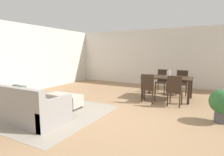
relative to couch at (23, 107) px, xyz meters
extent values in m
plane|color=#9E7A56|center=(1.90, 1.06, -0.29)|extent=(10.80, 10.80, 0.00)
cube|color=silver|center=(1.90, 6.06, 1.06)|extent=(9.00, 0.12, 2.70)
cube|color=silver|center=(-2.60, 1.56, 1.06)|extent=(0.12, 11.00, 2.70)
cube|color=gray|center=(0.09, 0.63, -0.29)|extent=(3.00, 2.80, 0.01)
cube|color=gray|center=(0.00, 0.05, -0.08)|extent=(2.17, 0.93, 0.42)
cube|color=gray|center=(0.00, -0.33, 0.35)|extent=(2.17, 0.16, 0.44)
cube|color=gray|center=(-1.01, 0.05, 0.02)|extent=(0.14, 0.93, 0.62)
cube|color=gray|center=(1.01, 0.05, 0.02)|extent=(0.14, 0.93, 0.62)
cube|color=slate|center=(-0.57, -0.08, 0.30)|extent=(0.35, 0.11, 0.35)
cube|color=slate|center=(0.00, -0.04, 0.34)|extent=(0.42, 0.14, 0.42)
cube|color=gray|center=(0.57, -0.07, 0.31)|extent=(0.36, 0.10, 0.36)
cube|color=#B7AD9E|center=(0.18, 1.20, -0.07)|extent=(1.09, 0.47, 0.33)
cylinder|color=#332319|center=(-0.31, 1.38, -0.26)|extent=(0.05, 0.05, 0.06)
cylinder|color=#332319|center=(0.68, 1.38, -0.26)|extent=(0.05, 0.05, 0.06)
cylinder|color=#332319|center=(-0.31, 1.01, -0.26)|extent=(0.05, 0.05, 0.06)
cylinder|color=#332319|center=(0.68, 1.01, -0.26)|extent=(0.05, 0.05, 0.06)
cylinder|color=olive|center=(-1.21, 0.23, -0.02)|extent=(0.04, 0.04, 0.53)
cube|color=#332319|center=(2.62, 3.65, 0.45)|extent=(1.59, 0.96, 0.04)
cube|color=#332319|center=(1.88, 4.07, 0.07)|extent=(0.07, 0.07, 0.72)
cube|color=#332319|center=(3.36, 4.07, 0.07)|extent=(0.07, 0.07, 0.72)
cube|color=#332319|center=(1.88, 3.23, 0.07)|extent=(0.07, 0.07, 0.72)
cube|color=#332319|center=(3.36, 3.23, 0.07)|extent=(0.07, 0.07, 0.72)
cube|color=#332319|center=(2.19, 2.89, 0.14)|extent=(0.42, 0.42, 0.04)
cube|color=#332319|center=(2.20, 2.71, 0.39)|extent=(0.40, 0.06, 0.47)
cylinder|color=#332319|center=(2.02, 3.06, -0.09)|extent=(0.04, 0.04, 0.41)
cylinder|color=#332319|center=(2.36, 3.07, -0.09)|extent=(0.04, 0.04, 0.41)
cylinder|color=#332319|center=(2.03, 2.72, -0.09)|extent=(0.04, 0.04, 0.41)
cylinder|color=#332319|center=(2.37, 2.73, -0.09)|extent=(0.04, 0.04, 0.41)
cube|color=#332319|center=(3.01, 2.87, 0.14)|extent=(0.41, 0.41, 0.04)
cube|color=#332319|center=(3.01, 2.69, 0.39)|extent=(0.40, 0.05, 0.47)
cylinder|color=#332319|center=(2.85, 3.04, -0.09)|extent=(0.04, 0.04, 0.41)
cylinder|color=#332319|center=(3.19, 3.03, -0.09)|extent=(0.04, 0.04, 0.41)
cylinder|color=#332319|center=(2.84, 2.70, -0.09)|extent=(0.04, 0.04, 0.41)
cylinder|color=#332319|center=(3.18, 2.69, -0.09)|extent=(0.04, 0.04, 0.41)
cube|color=#332319|center=(2.24, 4.43, 0.14)|extent=(0.42, 0.42, 0.04)
cube|color=#332319|center=(2.25, 4.61, 0.39)|extent=(0.40, 0.06, 0.47)
cylinder|color=#332319|center=(2.41, 4.25, -0.09)|extent=(0.04, 0.04, 0.41)
cylinder|color=#332319|center=(2.07, 4.26, -0.09)|extent=(0.04, 0.04, 0.41)
cylinder|color=#332319|center=(2.42, 4.59, -0.09)|extent=(0.04, 0.04, 0.41)
cylinder|color=#332319|center=(2.08, 4.60, -0.09)|extent=(0.04, 0.04, 0.41)
cube|color=#332319|center=(2.99, 4.43, 0.14)|extent=(0.43, 0.43, 0.04)
cube|color=#332319|center=(2.98, 4.61, 0.39)|extent=(0.40, 0.07, 0.47)
cylinder|color=#332319|center=(3.18, 4.27, -0.09)|extent=(0.04, 0.04, 0.41)
cylinder|color=#332319|center=(2.84, 4.25, -0.09)|extent=(0.04, 0.04, 0.41)
cylinder|color=#332319|center=(3.15, 4.61, -0.09)|extent=(0.04, 0.04, 0.41)
cylinder|color=#332319|center=(2.81, 4.58, -0.09)|extent=(0.04, 0.04, 0.41)
cylinder|color=silver|center=(2.66, 3.62, 0.58)|extent=(0.12, 0.12, 0.22)
cylinder|color=#4C4C51|center=(4.17, 1.99, -0.16)|extent=(0.28, 0.28, 0.26)
sphere|color=#2D6633|center=(4.17, 1.99, 0.20)|extent=(0.55, 0.55, 0.55)
camera|label=1|loc=(3.85, -2.67, 1.29)|focal=29.03mm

